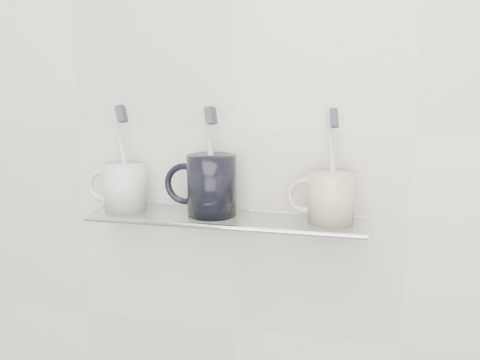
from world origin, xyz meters
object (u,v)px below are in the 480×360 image
(mug_right, at_px, (331,197))
(mug_left, at_px, (125,187))
(mug_center, at_px, (212,185))
(shelf_glass, at_px, (226,219))

(mug_right, bearing_deg, mug_left, 156.61)
(mug_center, bearing_deg, shelf_glass, -24.51)
(mug_center, xyz_separation_m, mug_right, (0.21, 0.00, -0.01))
(shelf_glass, height_order, mug_right, mug_right)
(shelf_glass, distance_m, mug_center, 0.07)
(mug_center, relative_size, mug_right, 1.23)
(mug_left, bearing_deg, mug_center, 23.09)
(mug_left, height_order, mug_right, mug_right)
(mug_center, distance_m, mug_right, 0.21)
(shelf_glass, relative_size, mug_left, 5.66)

